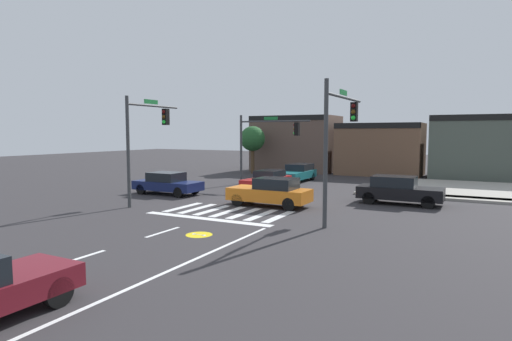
{
  "coord_description": "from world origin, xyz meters",
  "views": [
    {
      "loc": [
        11.04,
        -22.54,
        3.95
      ],
      "look_at": [
        -0.87,
        0.16,
        1.68
      ],
      "focal_mm": 29.84,
      "sensor_mm": 36.0,
      "label": 1
    }
  ],
  "objects_px": {
    "traffic_signal_southwest": "(146,131)",
    "car_teal": "(297,173)",
    "car_black": "(398,190)",
    "traffic_signal_northwest": "(266,137)",
    "car_orange": "(271,192)",
    "car_red": "(267,181)",
    "roadside_tree": "(253,139)",
    "traffic_signal_southeast": "(339,128)",
    "car_navy": "(167,183)"
  },
  "relations": [
    {
      "from": "car_navy",
      "to": "car_red",
      "type": "relative_size",
      "value": 0.97
    },
    {
      "from": "car_navy",
      "to": "car_orange",
      "type": "height_order",
      "value": "car_orange"
    },
    {
      "from": "car_navy",
      "to": "car_teal",
      "type": "xyz_separation_m",
      "value": [
        4.61,
        10.7,
        -0.0
      ]
    },
    {
      "from": "traffic_signal_northwest",
      "to": "roadside_tree",
      "type": "distance_m",
      "value": 9.7
    },
    {
      "from": "traffic_signal_southeast",
      "to": "car_black",
      "type": "distance_m",
      "value": 6.89
    },
    {
      "from": "traffic_signal_southwest",
      "to": "car_red",
      "type": "xyz_separation_m",
      "value": [
        3.77,
        7.58,
        -3.32
      ]
    },
    {
      "from": "car_black",
      "to": "car_orange",
      "type": "bearing_deg",
      "value": -146.33
    },
    {
      "from": "traffic_signal_northwest",
      "to": "car_teal",
      "type": "bearing_deg",
      "value": 74.44
    },
    {
      "from": "car_orange",
      "to": "roadside_tree",
      "type": "distance_m",
      "value": 18.96
    },
    {
      "from": "traffic_signal_southeast",
      "to": "car_teal",
      "type": "relative_size",
      "value": 1.3
    },
    {
      "from": "traffic_signal_northwest",
      "to": "car_teal",
      "type": "xyz_separation_m",
      "value": [
        1.01,
        3.63,
        -2.96
      ]
    },
    {
      "from": "traffic_signal_southeast",
      "to": "car_red",
      "type": "xyz_separation_m",
      "value": [
        -7.01,
        6.95,
        -3.48
      ]
    },
    {
      "from": "car_teal",
      "to": "car_red",
      "type": "bearing_deg",
      "value": 4.49
    },
    {
      "from": "car_red",
      "to": "car_navy",
      "type": "bearing_deg",
      "value": -50.74
    },
    {
      "from": "traffic_signal_northwest",
      "to": "traffic_signal_southeast",
      "type": "bearing_deg",
      "value": -49.06
    },
    {
      "from": "traffic_signal_southwest",
      "to": "car_orange",
      "type": "distance_m",
      "value": 7.68
    },
    {
      "from": "car_navy",
      "to": "car_orange",
      "type": "distance_m",
      "value": 7.94
    },
    {
      "from": "traffic_signal_northwest",
      "to": "roadside_tree",
      "type": "relative_size",
      "value": 1.24
    },
    {
      "from": "car_navy",
      "to": "traffic_signal_southeast",
      "type": "bearing_deg",
      "value": 167.19
    },
    {
      "from": "car_red",
      "to": "car_orange",
      "type": "bearing_deg",
      "value": 28.04
    },
    {
      "from": "traffic_signal_southeast",
      "to": "car_teal",
      "type": "bearing_deg",
      "value": 29.19
    },
    {
      "from": "car_teal",
      "to": "roadside_tree",
      "type": "relative_size",
      "value": 1.03
    },
    {
      "from": "car_orange",
      "to": "roadside_tree",
      "type": "bearing_deg",
      "value": -58.87
    },
    {
      "from": "traffic_signal_southeast",
      "to": "traffic_signal_northwest",
      "type": "relative_size",
      "value": 1.08
    },
    {
      "from": "car_navy",
      "to": "roadside_tree",
      "type": "xyz_separation_m",
      "value": [
        -1.83,
        15.1,
        2.63
      ]
    },
    {
      "from": "car_black",
      "to": "traffic_signal_northwest",
      "type": "bearing_deg",
      "value": 158.23
    },
    {
      "from": "car_orange",
      "to": "roadside_tree",
      "type": "xyz_separation_m",
      "value": [
        -9.71,
        16.08,
        2.57
      ]
    },
    {
      "from": "traffic_signal_southeast",
      "to": "roadside_tree",
      "type": "height_order",
      "value": "traffic_signal_southeast"
    },
    {
      "from": "car_orange",
      "to": "car_red",
      "type": "xyz_separation_m",
      "value": [
        -2.76,
        5.17,
        -0.07
      ]
    },
    {
      "from": "car_navy",
      "to": "car_red",
      "type": "height_order",
      "value": "car_navy"
    },
    {
      "from": "traffic_signal_northwest",
      "to": "car_orange",
      "type": "distance_m",
      "value": 9.57
    },
    {
      "from": "car_red",
      "to": "roadside_tree",
      "type": "height_order",
      "value": "roadside_tree"
    },
    {
      "from": "traffic_signal_northwest",
      "to": "roadside_tree",
      "type": "height_order",
      "value": "traffic_signal_northwest"
    },
    {
      "from": "roadside_tree",
      "to": "car_teal",
      "type": "bearing_deg",
      "value": -34.29
    },
    {
      "from": "car_red",
      "to": "car_teal",
      "type": "xyz_separation_m",
      "value": [
        -0.51,
        6.52,
        -0.0
      ]
    },
    {
      "from": "traffic_signal_southeast",
      "to": "car_red",
      "type": "bearing_deg",
      "value": 45.25
    },
    {
      "from": "traffic_signal_southwest",
      "to": "traffic_signal_northwest",
      "type": "bearing_deg",
      "value": -12.13
    },
    {
      "from": "car_black",
      "to": "car_teal",
      "type": "xyz_separation_m",
      "value": [
        -9.23,
        7.72,
        -0.08
      ]
    },
    {
      "from": "traffic_signal_southeast",
      "to": "car_orange",
      "type": "distance_m",
      "value": 5.74
    },
    {
      "from": "car_orange",
      "to": "car_red",
      "type": "relative_size",
      "value": 0.97
    },
    {
      "from": "traffic_signal_southeast",
      "to": "traffic_signal_southwest",
      "type": "bearing_deg",
      "value": 93.35
    },
    {
      "from": "traffic_signal_northwest",
      "to": "roadside_tree",
      "type": "bearing_deg",
      "value": 124.12
    },
    {
      "from": "traffic_signal_southeast",
      "to": "car_navy",
      "type": "relative_size",
      "value": 1.38
    },
    {
      "from": "car_red",
      "to": "roadside_tree",
      "type": "xyz_separation_m",
      "value": [
        -6.96,
        10.91,
        2.64
      ]
    },
    {
      "from": "traffic_signal_southeast",
      "to": "car_black",
      "type": "relative_size",
      "value": 1.36
    },
    {
      "from": "traffic_signal_southwest",
      "to": "car_teal",
      "type": "distance_m",
      "value": 14.84
    },
    {
      "from": "car_black",
      "to": "roadside_tree",
      "type": "distance_m",
      "value": 19.97
    },
    {
      "from": "traffic_signal_southwest",
      "to": "car_navy",
      "type": "height_order",
      "value": "traffic_signal_southwest"
    },
    {
      "from": "traffic_signal_southwest",
      "to": "car_red",
      "type": "relative_size",
      "value": 1.29
    },
    {
      "from": "traffic_signal_southeast",
      "to": "car_navy",
      "type": "xyz_separation_m",
      "value": [
        -12.14,
        2.76,
        -3.47
      ]
    }
  ]
}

